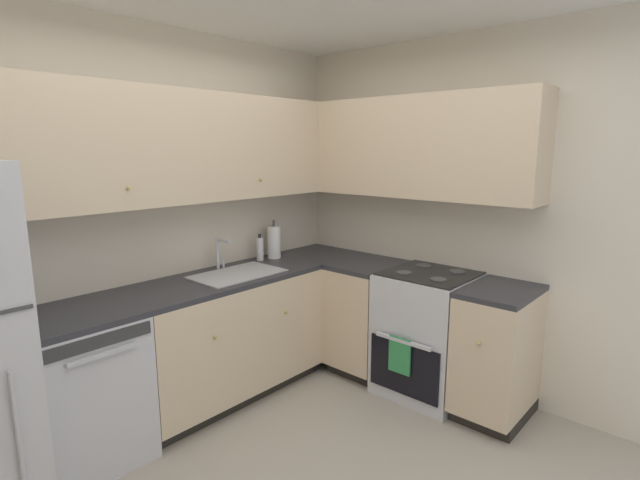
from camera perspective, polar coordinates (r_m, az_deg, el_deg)
wall_back at (r=3.45m, az=-20.48°, el=1.86°), size 3.56×0.05×2.61m
wall_right at (r=3.66m, az=18.43°, el=2.48°), size 0.05×3.25×2.61m
dishwasher at (r=3.18m, az=-26.47°, el=-15.78°), size 0.60×0.63×0.87m
lower_cabinets_back at (r=3.62m, az=-11.16°, el=-11.41°), size 1.43×0.62×0.87m
countertop_back at (r=3.48m, az=-11.44°, el=-4.55°), size 2.63×0.60×0.03m
lower_cabinets_right at (r=3.70m, az=12.14°, el=-10.97°), size 0.62×1.50×0.87m
countertop_right at (r=3.56m, az=12.41°, el=-4.24°), size 0.60×1.50×0.03m
oven_range at (r=3.69m, az=12.75°, el=-10.70°), size 0.68×0.62×1.06m
upper_cabinets_back at (r=3.38m, az=-15.69°, el=10.61°), size 2.31×0.34×0.73m
upper_cabinets_right at (r=3.72m, az=9.84°, el=10.84°), size 0.32×2.05×0.73m
sink at (r=3.52m, az=-9.81°, el=-4.69°), size 0.64×0.40×0.10m
faucet at (r=3.64m, az=-11.90°, el=-1.28°), size 0.07×0.16×0.24m
soap_bottle at (r=3.89m, az=-7.19°, el=-1.03°), size 0.05×0.05×0.22m
paper_towel_roll at (r=3.96m, az=-5.52°, el=-0.25°), size 0.11×0.11×0.33m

